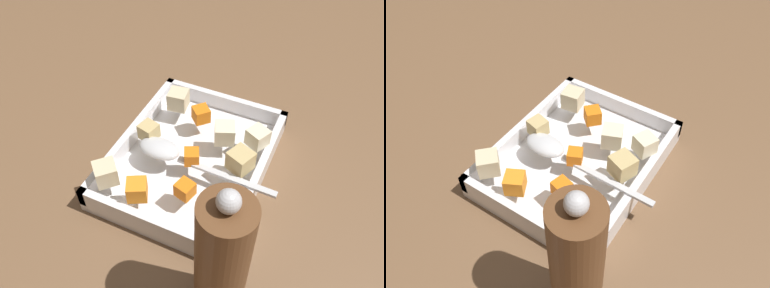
# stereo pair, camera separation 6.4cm
# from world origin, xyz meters

# --- Properties ---
(ground_plane) EXTENTS (4.00, 4.00, 0.00)m
(ground_plane) POSITION_xyz_m (0.00, 0.00, 0.00)
(ground_plane) COLOR brown
(baking_dish) EXTENTS (0.30, 0.24, 0.05)m
(baking_dish) POSITION_xyz_m (-0.01, 0.01, 0.01)
(baking_dish) COLOR silver
(baking_dish) RESTS_ON ground_plane
(carrot_chunk_corner_se) EXTENTS (0.04, 0.04, 0.03)m
(carrot_chunk_corner_se) POSITION_xyz_m (-0.07, 0.00, 0.06)
(carrot_chunk_corner_se) COLOR orange
(carrot_chunk_corner_se) RESTS_ON baking_dish
(carrot_chunk_heap_side) EXTENTS (0.03, 0.03, 0.02)m
(carrot_chunk_heap_side) POSITION_xyz_m (0.08, 0.04, 0.06)
(carrot_chunk_heap_side) COLOR orange
(carrot_chunk_heap_side) RESTS_ON baking_dish
(carrot_chunk_corner_ne) EXTENTS (0.04, 0.04, 0.03)m
(carrot_chunk_corner_ne) POSITION_xyz_m (0.11, -0.02, 0.06)
(carrot_chunk_corner_ne) COLOR orange
(carrot_chunk_corner_ne) RESTS_ON baking_dish
(carrot_chunk_near_left) EXTENTS (0.03, 0.03, 0.02)m
(carrot_chunk_near_left) POSITION_xyz_m (0.02, 0.03, 0.06)
(carrot_chunk_near_left) COLOR orange
(carrot_chunk_near_left) RESTS_ON baking_dish
(potato_chunk_far_left) EXTENTS (0.04, 0.04, 0.03)m
(potato_chunk_far_left) POSITION_xyz_m (-0.09, -0.05, 0.06)
(potato_chunk_far_left) COLOR beige
(potato_chunk_far_left) RESTS_ON baking_dish
(potato_chunk_mid_left) EXTENTS (0.05, 0.05, 0.03)m
(potato_chunk_mid_left) POSITION_xyz_m (0.11, -0.07, 0.06)
(potato_chunk_mid_left) COLOR beige
(potato_chunk_mid_left) RESTS_ON baking_dish
(potato_chunk_rim_edge) EXTENTS (0.04, 0.04, 0.03)m
(potato_chunk_rim_edge) POSITION_xyz_m (-0.00, 0.10, 0.06)
(potato_chunk_rim_edge) COLOR tan
(potato_chunk_rim_edge) RESTS_ON baking_dish
(potato_chunk_far_right) EXTENTS (0.04, 0.04, 0.03)m
(potato_chunk_far_right) POSITION_xyz_m (-0.06, 0.11, 0.06)
(potato_chunk_far_right) COLOR beige
(potato_chunk_far_right) RESTS_ON baking_dish
(potato_chunk_near_right) EXTENTS (0.04, 0.04, 0.03)m
(potato_chunk_near_right) POSITION_xyz_m (-0.05, 0.05, 0.06)
(potato_chunk_near_right) COLOR beige
(potato_chunk_near_right) RESTS_ON baking_dish
(potato_chunk_mid_right) EXTENTS (0.03, 0.03, 0.03)m
(potato_chunk_mid_right) POSITION_xyz_m (-0.00, -0.06, 0.06)
(potato_chunk_mid_right) COLOR tan
(potato_chunk_mid_right) RESTS_ON baking_dish
(serving_spoon) EXTENTS (0.04, 0.23, 0.02)m
(serving_spoon) POSITION_xyz_m (0.02, -0.02, 0.05)
(serving_spoon) COLOR silver
(serving_spoon) RESTS_ON baking_dish
(pepper_mill) EXTENTS (0.06, 0.06, 0.24)m
(pepper_mill) POSITION_xyz_m (0.19, 0.14, 0.11)
(pepper_mill) COLOR brown
(pepper_mill) RESTS_ON ground_plane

